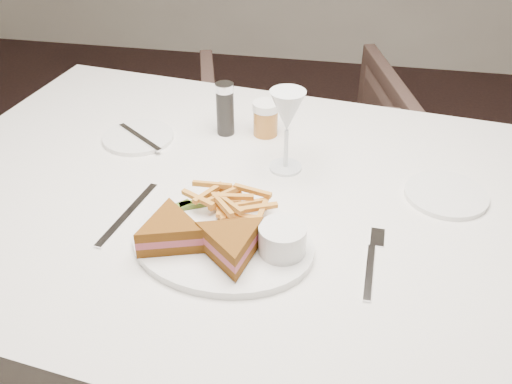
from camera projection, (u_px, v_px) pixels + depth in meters
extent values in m
cube|color=silver|center=(260.00, 330.00, 1.32)|extent=(1.53, 1.13, 0.75)
imported|color=#47322B|center=(299.00, 149.00, 2.05)|extent=(0.82, 0.79, 0.69)
ellipsoid|color=white|center=(223.00, 243.00, 0.99)|extent=(0.35, 0.29, 0.01)
cube|color=silver|center=(128.00, 214.00, 1.06)|extent=(0.05, 0.20, 0.00)
cylinder|color=white|center=(138.00, 137.00, 1.30)|extent=(0.16, 0.16, 0.01)
cylinder|color=white|center=(446.00, 195.00, 1.11)|extent=(0.16, 0.16, 0.01)
cylinder|color=black|center=(225.00, 109.00, 1.29)|extent=(0.04, 0.04, 0.12)
cylinder|color=#A86828|center=(266.00, 119.00, 1.29)|extent=(0.06, 0.06, 0.08)
cube|color=#4C6F27|center=(194.00, 204.00, 1.06)|extent=(0.06, 0.04, 0.01)
cube|color=#4C6F27|center=(177.00, 208.00, 1.05)|extent=(0.05, 0.05, 0.01)
cylinder|color=white|center=(282.00, 239.00, 0.94)|extent=(0.08, 0.08, 0.05)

